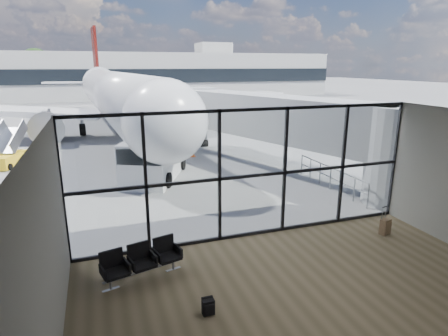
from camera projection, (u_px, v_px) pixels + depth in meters
ground at (134, 110)px, 49.78m from camera, size 220.00×220.00×0.00m
lounge_shell at (339, 215)px, 8.22m from camera, size 12.02×8.01×4.51m
glass_curtain_wall at (253, 174)px, 12.70m from camera, size 12.10×0.12×4.50m
jet_bridge at (284, 123)px, 20.55m from camera, size 8.00×16.50×4.33m
apron_railing at (330, 175)px, 18.05m from camera, size 0.06×5.46×1.11m
far_terminal at (117, 74)px, 68.51m from camera, size 80.00×12.20×11.00m
tree_4 at (2, 68)px, 71.00m from camera, size 5.61×5.61×8.07m
tree_5 at (36, 65)px, 72.71m from camera, size 6.27×6.27×9.03m
seating_row at (141, 259)px, 10.50m from camera, size 2.27×1.16×1.01m
backpack at (208, 307)px, 9.00m from camera, size 0.29×0.26×0.44m
suitcase at (385, 226)px, 13.25m from camera, size 0.43×0.35×1.02m
airliner at (115, 96)px, 33.32m from camera, size 35.23×40.86×10.52m
service_van at (154, 157)px, 19.69m from camera, size 4.17×5.58×2.22m
belt_loader at (43, 133)px, 29.44m from camera, size 2.18×4.55×2.02m
mobile_stairs at (6, 158)px, 22.26m from camera, size 2.22×3.23×2.08m
traffic_cone_a at (171, 159)px, 23.03m from camera, size 0.40×0.40×0.57m
traffic_cone_c at (192, 152)px, 24.66m from camera, size 0.42×0.42×0.60m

